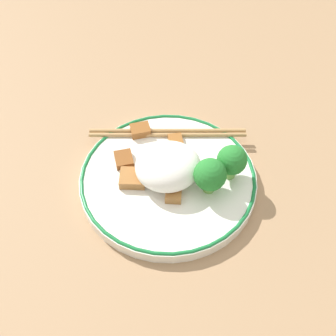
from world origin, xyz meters
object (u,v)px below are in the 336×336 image
object	(u,v)px
plate	(168,180)
broccoli_back_center	(232,161)
chopsticks	(168,133)
broccoli_back_left	(210,175)

from	to	relation	value
plate	broccoli_back_center	distance (m)	0.09
broccoli_back_center	chopsticks	world-z (taller)	broccoli_back_center
broccoli_back_center	chopsticks	bearing A→B (deg)	123.27
broccoli_back_left	broccoli_back_center	distance (m)	0.04
plate	chopsticks	xyz separation A→B (m)	(0.02, 0.08, 0.01)
broccoli_back_left	broccoli_back_center	world-z (taller)	same
plate	broccoli_back_left	distance (m)	0.07
broccoli_back_center	broccoli_back_left	bearing A→B (deg)	-155.82
chopsticks	plate	bearing A→B (deg)	-103.81
broccoli_back_left	chopsticks	world-z (taller)	broccoli_back_left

